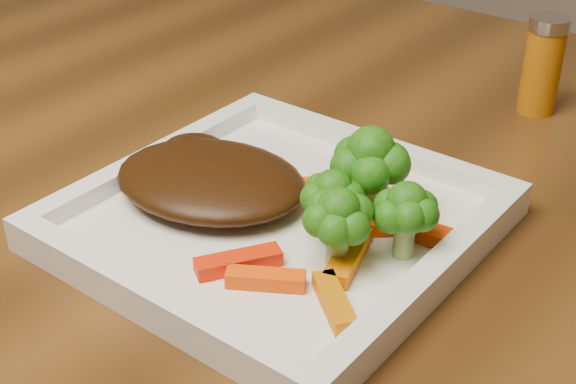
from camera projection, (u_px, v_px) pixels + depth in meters
The scene contains 15 objects.
plate at pixel (277, 224), 0.58m from camera, with size 0.27×0.27×0.01m, color white.
steak at pixel (210, 180), 0.60m from camera, with size 0.15×0.12×0.03m, color #381D08.
broccoli_0 at pixel (370, 172), 0.57m from camera, with size 0.06×0.06×0.07m, color #2B6711, non-canonical shape.
broccoli_1 at pixel (406, 214), 0.52m from camera, with size 0.05×0.05×0.06m, color #1C5E0F, non-canonical shape.
broccoli_2 at pixel (338, 226), 0.52m from camera, with size 0.05×0.05×0.06m, color #2E7012, non-canonical shape.
broccoli_3 at pixel (332, 200), 0.54m from camera, with size 0.05×0.05×0.06m, color #2F7A14, non-canonical shape.
carrot_0 at pixel (266, 279), 0.51m from camera, with size 0.05×0.01×0.01m, color #FF4904.
carrot_1 at pixel (334, 302), 0.49m from camera, with size 0.05×0.01×0.01m, color #CF6F03.
carrot_2 at pixel (238, 261), 0.52m from camera, with size 0.06×0.02×0.01m, color red.
carrot_3 at pixel (428, 233), 0.55m from camera, with size 0.06×0.02×0.01m, color red.
carrot_4 at pixel (335, 185), 0.61m from camera, with size 0.06×0.02×0.01m, color #F45703.
carrot_5 at pixel (348, 256), 0.53m from camera, with size 0.06×0.02×0.01m, color orange.
carrot_6 at pixel (358, 226), 0.56m from camera, with size 0.05×0.01×0.01m, color #DE3F03.
spice_shaker at pixel (542, 65), 0.74m from camera, with size 0.03×0.03×0.09m, color #AB5F09.
carrot_7 at pixel (348, 194), 0.60m from camera, with size 0.06×0.02×0.01m, color #E24C03.
Camera 1 is at (0.14, -0.47, 1.08)m, focal length 50.00 mm.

